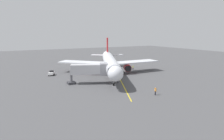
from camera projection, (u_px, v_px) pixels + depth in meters
ground_plane at (107, 73)px, 64.38m from camera, size 220.00×220.00×0.00m
apron_lead_in_line at (119, 78)px, 56.69m from camera, size 16.51×36.63×0.01m
airplane at (110, 62)px, 61.39m from camera, size 31.97×38.15×11.50m
jet_bridge at (93, 70)px, 49.97m from camera, size 11.15×6.88×5.40m
ground_crew_marshaller at (155, 91)px, 40.94m from camera, size 0.27×0.41×1.71m
ground_crew_wing_walker at (133, 68)px, 69.00m from camera, size 0.47×0.45×1.71m
ground_crew_loader at (118, 80)px, 51.02m from camera, size 0.47×0.39×1.71m
tug_near_nose at (51, 73)px, 60.41m from camera, size 2.40×2.73×1.50m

